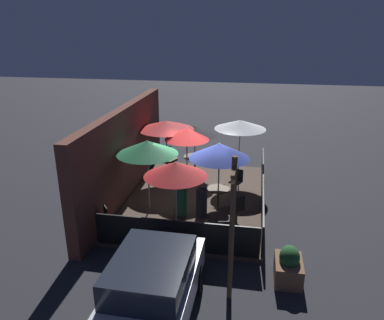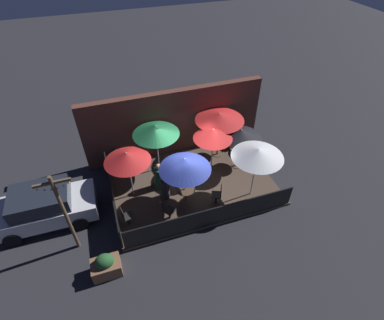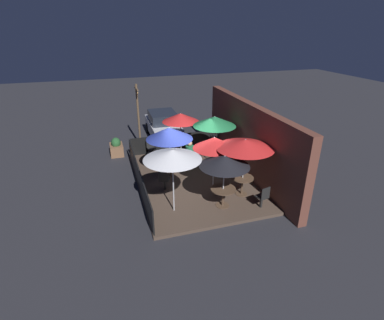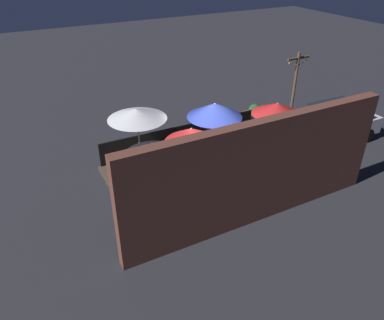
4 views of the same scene
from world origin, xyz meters
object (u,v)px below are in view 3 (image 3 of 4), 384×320
dining_table_2 (223,192)px  patio_chair_1 (164,179)px  parked_car_0 (163,125)px  light_post (138,112)px  patio_chair_0 (151,160)px  patio_chair_4 (151,147)px  patio_umbrella_3 (214,143)px  patio_umbrella_0 (245,144)px  patio_umbrella_1 (169,133)px  patio_umbrella_2 (225,161)px  planter_box (116,148)px  patron_0 (176,157)px  patio_umbrella_5 (181,117)px  dining_table_0 (242,181)px  patio_chair_3 (263,196)px  patio_umbrella_4 (172,155)px  patron_1 (190,155)px  patio_chair_2 (214,141)px  dining_table_1 (170,165)px  patio_umbrella_6 (215,121)px

dining_table_2 → patio_chair_1: patio_chair_1 is taller
parked_car_0 → light_post: bearing=-56.2°
patio_chair_0 → patio_chair_4: 1.63m
patio_umbrella_3 → patio_umbrella_0: bearing=54.0°
patio_umbrella_0 → patio_umbrella_1: 3.43m
patio_umbrella_2 → patio_chair_0: size_ratio=2.30×
patio_umbrella_3 → planter_box: patio_umbrella_3 is taller
patio_umbrella_0 → patron_0: patio_umbrella_0 is taller
patio_umbrella_3 → patio_chair_4: size_ratio=2.53×
patio_umbrella_5 → patron_0: size_ratio=1.86×
dining_table_0 → patron_0: size_ratio=0.71×
patio_chair_3 → parked_car_0: bearing=-2.2°
patio_umbrella_3 → dining_table_2: patio_umbrella_3 is taller
patio_chair_0 → patio_chair_4: bearing=133.0°
patio_umbrella_2 → patio_umbrella_4: 1.92m
patio_umbrella_0 → patio_umbrella_4: 2.96m
dining_table_0 → dining_table_2: 1.22m
patron_1 → planter_box: (-2.71, -3.33, -0.28)m
patron_0 → dining_table_0: bearing=157.3°
patio_chair_2 → patio_chair_1: bearing=7.2°
patio_umbrella_1 → patio_umbrella_4: (2.78, -0.53, 0.21)m
dining_table_2 → patron_1: 3.84m
patio_umbrella_1 → patio_chair_1: 2.05m
patio_umbrella_5 → planter_box: (-1.50, -3.22, -1.82)m
patio_chair_2 → light_post: light_post is taller
patio_umbrella_1 → patio_umbrella_3: same height
dining_table_1 → patio_chair_0: patio_chair_0 is taller
patio_umbrella_0 → patio_chair_1: bearing=-112.2°
patio_umbrella_3 → patio_chair_2: size_ratio=2.45×
patio_umbrella_3 → parked_car_0: patio_umbrella_3 is taller
patron_1 → planter_box: bearing=-36.1°
patio_umbrella_5 → planter_box: size_ratio=2.40×
dining_table_0 → light_post: light_post is taller
dining_table_1 → patron_0: bearing=147.4°
dining_table_2 → patio_chair_3: patio_chair_3 is taller
patio_umbrella_3 → patio_chair_4: bearing=-156.1°
patio_chair_0 → parked_car_0: (-4.54, 1.55, 0.23)m
patio_umbrella_1 → patio_umbrella_6: bearing=103.9°
patio_umbrella_3 → patio_chair_2: patio_umbrella_3 is taller
patio_umbrella_1 → patio_umbrella_2: size_ratio=1.12×
patio_umbrella_2 → patio_chair_4: 5.99m
patio_umbrella_5 → patio_chair_0: bearing=-58.1°
patio_chair_2 → patio_chair_0: bearing=-17.0°
patio_chair_4 → patron_1: bearing=33.1°
patio_umbrella_6 → planter_box: 5.71m
patio_umbrella_5 → dining_table_2: size_ratio=2.45×
parked_car_0 → patron_0: bearing=-3.7°
patio_chair_0 → parked_car_0: parked_car_0 is taller
patio_chair_0 → patio_chair_2: 4.00m
patio_umbrella_0 → patio_umbrella_1: patio_umbrella_0 is taller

